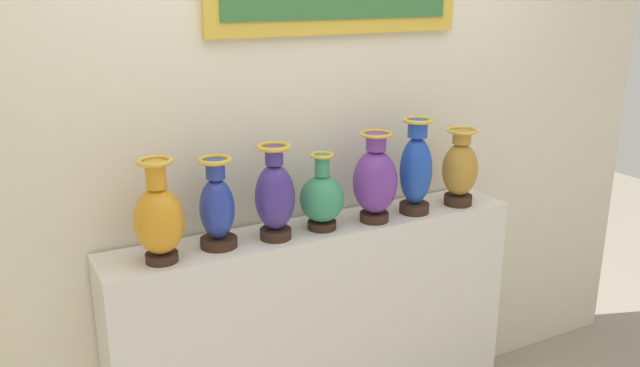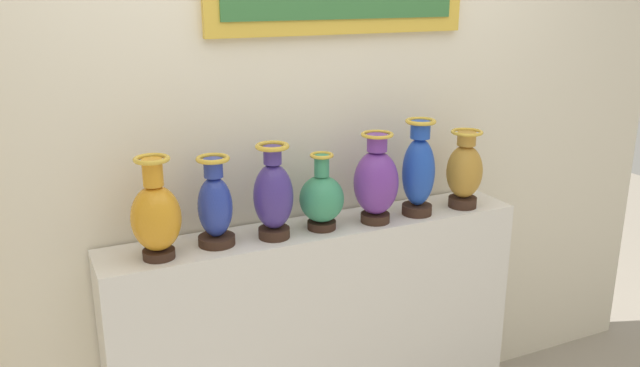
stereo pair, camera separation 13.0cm
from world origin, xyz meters
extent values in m
cube|color=silver|center=(0.00, 0.00, 0.52)|extent=(1.79, 0.29, 1.04)
cube|color=beige|center=(0.00, 0.20, 1.45)|extent=(3.99, 0.10, 2.90)
cylinder|color=#382319|center=(-0.67, -0.05, 1.06)|extent=(0.12, 0.12, 0.03)
ellipsoid|color=orange|center=(-0.67, -0.05, 1.19)|extent=(0.18, 0.18, 0.24)
cylinder|color=orange|center=(-0.67, -0.05, 1.36)|extent=(0.07, 0.07, 0.10)
torus|color=gold|center=(-0.67, -0.05, 1.41)|extent=(0.13, 0.13, 0.02)
cylinder|color=#382319|center=(-0.44, -0.01, 1.06)|extent=(0.14, 0.14, 0.03)
ellipsoid|color=#263899|center=(-0.44, -0.01, 1.19)|extent=(0.13, 0.13, 0.23)
cylinder|color=#263899|center=(-0.44, -0.01, 1.35)|extent=(0.07, 0.07, 0.07)
torus|color=gold|center=(-0.44, -0.01, 1.38)|extent=(0.13, 0.13, 0.02)
cylinder|color=#382319|center=(-0.22, -0.04, 1.06)|extent=(0.12, 0.12, 0.04)
ellipsoid|color=#3F2D7F|center=(-0.22, -0.04, 1.21)|extent=(0.15, 0.15, 0.26)
cylinder|color=#3F2D7F|center=(-0.22, -0.04, 1.37)|extent=(0.07, 0.07, 0.07)
torus|color=gold|center=(-0.22, -0.04, 1.41)|extent=(0.13, 0.13, 0.02)
cylinder|color=#382319|center=(-0.01, -0.03, 1.06)|extent=(0.12, 0.12, 0.03)
ellipsoid|color=#388C60|center=(-0.01, -0.03, 1.17)|extent=(0.18, 0.18, 0.19)
cylinder|color=#388C60|center=(-0.01, -0.03, 1.31)|extent=(0.06, 0.06, 0.09)
torus|color=gold|center=(-0.01, -0.03, 1.35)|extent=(0.09, 0.09, 0.01)
cylinder|color=#382319|center=(0.23, -0.05, 1.06)|extent=(0.12, 0.12, 0.04)
ellipsoid|color=#6B3393|center=(0.23, -0.05, 1.21)|extent=(0.19, 0.19, 0.27)
cylinder|color=#6B3393|center=(0.23, -0.05, 1.38)|extent=(0.08, 0.08, 0.07)
torus|color=gold|center=(0.23, -0.05, 1.41)|extent=(0.13, 0.13, 0.01)
cylinder|color=#382319|center=(0.44, -0.04, 1.06)|extent=(0.13, 0.13, 0.04)
ellipsoid|color=#1E47B2|center=(0.44, -0.04, 1.23)|extent=(0.14, 0.14, 0.29)
cylinder|color=#1E47B2|center=(0.44, -0.04, 1.41)|extent=(0.08, 0.08, 0.07)
torus|color=gold|center=(0.44, -0.04, 1.45)|extent=(0.13, 0.13, 0.02)
cylinder|color=#382319|center=(0.68, -0.05, 1.06)|extent=(0.13, 0.13, 0.04)
ellipsoid|color=#B27F2D|center=(0.68, -0.05, 1.20)|extent=(0.16, 0.16, 0.24)
cylinder|color=#B27F2D|center=(0.68, -0.05, 1.35)|extent=(0.08, 0.08, 0.06)
torus|color=gold|center=(0.68, -0.05, 1.38)|extent=(0.14, 0.14, 0.01)
camera|label=1|loc=(-1.19, -2.22, 1.99)|focal=36.74mm
camera|label=2|loc=(-1.07, -2.28, 1.99)|focal=36.74mm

